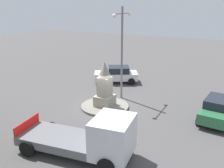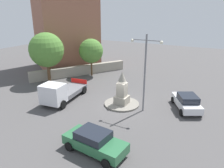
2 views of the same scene
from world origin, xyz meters
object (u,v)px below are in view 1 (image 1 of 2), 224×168
streetlamp (122,45)px  car_white_parked_left (117,74)px  monument (105,86)px  car_green_far_side (219,108)px  truck_white_passing (92,138)px

streetlamp → car_white_parked_left: streetlamp is taller
monument → car_green_far_side: (1.72, -7.58, -0.83)m
car_green_far_side → car_white_parked_left: car_white_parked_left is taller
truck_white_passing → car_white_parked_left: bearing=21.2°
streetlamp → truck_white_passing: bearing=-164.2°
car_green_far_side → truck_white_passing: bearing=145.8°
streetlamp → truck_white_passing: 9.01m
car_green_far_side → monument: bearing=102.8°
car_green_far_side → car_white_parked_left: bearing=66.7°
monument → streetlamp: (2.33, -0.21, 2.67)m
monument → truck_white_passing: bearing=-156.5°
car_green_far_side → car_white_parked_left: 10.43m
car_green_far_side → truck_white_passing: truck_white_passing is taller
car_white_parked_left → truck_white_passing: size_ratio=0.72×
car_white_parked_left → monument: bearing=-161.2°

